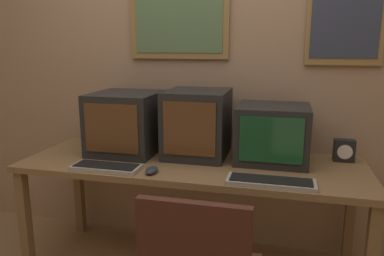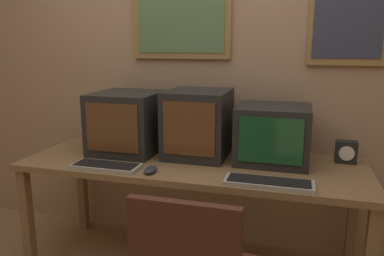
{
  "view_description": "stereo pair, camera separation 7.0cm",
  "coord_description": "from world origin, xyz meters",
  "px_view_note": "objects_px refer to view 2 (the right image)",
  "views": [
    {
      "loc": [
        0.52,
        -1.37,
        1.39
      ],
      "look_at": [
        0.0,
        0.69,
        0.92
      ],
      "focal_mm": 35.0,
      "sensor_mm": 36.0,
      "label": 1
    },
    {
      "loc": [
        0.58,
        -1.35,
        1.39
      ],
      "look_at": [
        0.0,
        0.69,
        0.92
      ],
      "focal_mm": 35.0,
      "sensor_mm": 36.0,
      "label": 2
    }
  ],
  "objects_px": {
    "monitor_right": "(273,134)",
    "mouse_near_keyboard": "(151,170)",
    "monitor_center": "(197,123)",
    "desk_clock": "(346,152)",
    "monitor_left": "(128,122)",
    "keyboard_side": "(269,183)",
    "keyboard_main": "(106,166)"
  },
  "relations": [
    {
      "from": "keyboard_side",
      "to": "desk_clock",
      "type": "distance_m",
      "value": 0.64
    },
    {
      "from": "desk_clock",
      "to": "monitor_left",
      "type": "bearing_deg",
      "value": -175.03
    },
    {
      "from": "monitor_left",
      "to": "monitor_center",
      "type": "distance_m",
      "value": 0.46
    },
    {
      "from": "monitor_right",
      "to": "mouse_near_keyboard",
      "type": "relative_size",
      "value": 3.77
    },
    {
      "from": "monitor_left",
      "to": "monitor_right",
      "type": "relative_size",
      "value": 1.07
    },
    {
      "from": "monitor_center",
      "to": "mouse_near_keyboard",
      "type": "relative_size",
      "value": 3.74
    },
    {
      "from": "keyboard_side",
      "to": "mouse_near_keyboard",
      "type": "xyz_separation_m",
      "value": [
        -0.63,
        0.01,
        0.0
      ]
    },
    {
      "from": "monitor_center",
      "to": "monitor_right",
      "type": "xyz_separation_m",
      "value": [
        0.46,
        0.0,
        -0.04
      ]
    },
    {
      "from": "monitor_left",
      "to": "keyboard_side",
      "type": "height_order",
      "value": "monitor_left"
    },
    {
      "from": "monitor_left",
      "to": "monitor_right",
      "type": "bearing_deg",
      "value": 1.85
    },
    {
      "from": "keyboard_main",
      "to": "desk_clock",
      "type": "bearing_deg",
      "value": 20.23
    },
    {
      "from": "monitor_center",
      "to": "keyboard_side",
      "type": "height_order",
      "value": "monitor_center"
    },
    {
      "from": "monitor_left",
      "to": "monitor_center",
      "type": "xyz_separation_m",
      "value": [
        0.46,
        0.03,
        0.01
      ]
    },
    {
      "from": "keyboard_main",
      "to": "monitor_left",
      "type": "bearing_deg",
      "value": 94.96
    },
    {
      "from": "monitor_left",
      "to": "mouse_near_keyboard",
      "type": "height_order",
      "value": "monitor_left"
    },
    {
      "from": "keyboard_main",
      "to": "mouse_near_keyboard",
      "type": "relative_size",
      "value": 3.48
    },
    {
      "from": "keyboard_main",
      "to": "desk_clock",
      "type": "distance_m",
      "value": 1.39
    },
    {
      "from": "monitor_center",
      "to": "desk_clock",
      "type": "bearing_deg",
      "value": 5.71
    },
    {
      "from": "monitor_right",
      "to": "mouse_near_keyboard",
      "type": "xyz_separation_m",
      "value": [
        -0.62,
        -0.39,
        -0.15
      ]
    },
    {
      "from": "monitor_left",
      "to": "keyboard_main",
      "type": "distance_m",
      "value": 0.41
    },
    {
      "from": "keyboard_side",
      "to": "monitor_left",
      "type": "bearing_deg",
      "value": 158.13
    },
    {
      "from": "desk_clock",
      "to": "keyboard_main",
      "type": "bearing_deg",
      "value": -159.77
    },
    {
      "from": "monitor_center",
      "to": "keyboard_side",
      "type": "relative_size",
      "value": 0.95
    },
    {
      "from": "keyboard_main",
      "to": "mouse_near_keyboard",
      "type": "bearing_deg",
      "value": 0.02
    },
    {
      "from": "keyboard_main",
      "to": "monitor_right",
      "type": "bearing_deg",
      "value": 23.98
    },
    {
      "from": "mouse_near_keyboard",
      "to": "keyboard_main",
      "type": "bearing_deg",
      "value": -179.98
    },
    {
      "from": "mouse_near_keyboard",
      "to": "monitor_center",
      "type": "bearing_deg",
      "value": 68.24
    },
    {
      "from": "monitor_right",
      "to": "desk_clock",
      "type": "height_order",
      "value": "monitor_right"
    },
    {
      "from": "monitor_center",
      "to": "keyboard_side",
      "type": "bearing_deg",
      "value": -40.24
    },
    {
      "from": "monitor_left",
      "to": "mouse_near_keyboard",
      "type": "relative_size",
      "value": 4.02
    },
    {
      "from": "keyboard_main",
      "to": "mouse_near_keyboard",
      "type": "xyz_separation_m",
      "value": [
        0.27,
        0.0,
        0.0
      ]
    },
    {
      "from": "monitor_center",
      "to": "desk_clock",
      "type": "xyz_separation_m",
      "value": [
        0.88,
        0.09,
        -0.14
      ]
    }
  ]
}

